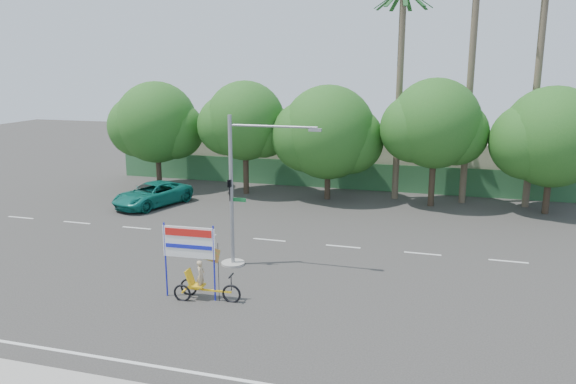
# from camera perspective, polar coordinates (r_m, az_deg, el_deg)

# --- Properties ---
(ground) EXTENTS (120.00, 120.00, 0.00)m
(ground) POSITION_cam_1_polar(r_m,az_deg,el_deg) (22.44, -3.38, -11.35)
(ground) COLOR #33302D
(ground) RESTS_ON ground
(fence) EXTENTS (38.00, 0.08, 2.00)m
(fence) POSITION_cam_1_polar(r_m,az_deg,el_deg) (42.14, 6.36, 1.62)
(fence) COLOR #336B3D
(fence) RESTS_ON ground
(building_left) EXTENTS (12.00, 8.00, 4.00)m
(building_left) POSITION_cam_1_polar(r_m,az_deg,el_deg) (48.84, -4.35, 4.42)
(building_left) COLOR beige
(building_left) RESTS_ON ground
(building_right) EXTENTS (14.00, 8.00, 3.60)m
(building_right) POSITION_cam_1_polar(r_m,az_deg,el_deg) (45.87, 17.28, 3.06)
(building_right) COLOR beige
(building_right) RESTS_ON ground
(tree_far_left) EXTENTS (7.14, 6.00, 7.96)m
(tree_far_left) POSITION_cam_1_polar(r_m,az_deg,el_deg) (42.97, -13.27, 6.66)
(tree_far_left) COLOR #473828
(tree_far_left) RESTS_ON ground
(tree_left) EXTENTS (6.66, 5.60, 8.07)m
(tree_left) POSITION_cam_1_polar(r_m,az_deg,el_deg) (40.00, -4.44, 6.94)
(tree_left) COLOR #473828
(tree_left) RESTS_ON ground
(tree_center) EXTENTS (7.62, 6.40, 7.85)m
(tree_center) POSITION_cam_1_polar(r_m,az_deg,el_deg) (38.39, 4.03, 5.81)
(tree_center) COLOR #473828
(tree_center) RESTS_ON ground
(tree_right) EXTENTS (6.90, 5.80, 8.36)m
(tree_right) POSITION_cam_1_polar(r_m,az_deg,el_deg) (37.47, 14.65, 6.43)
(tree_right) COLOR #473828
(tree_right) RESTS_ON ground
(tree_far_right) EXTENTS (7.38, 6.20, 7.94)m
(tree_far_right) POSITION_cam_1_polar(r_m,az_deg,el_deg) (38.01, 25.22, 4.81)
(tree_far_right) COLOR #473828
(tree_far_right) RESTS_ON ground
(palm_tall) EXTENTS (3.73, 3.79, 17.45)m
(palm_tall) POSITION_cam_1_polar(r_m,az_deg,el_deg) (38.78, 18.29, 14.16)
(palm_tall) COLOR #70604C
(palm_tall) RESTS_ON ground
(palm_mid) EXTENTS (3.73, 3.79, 15.45)m
(palm_mid) POSITION_cam_1_polar(r_m,az_deg,el_deg) (39.08, 24.16, 12.11)
(palm_mid) COLOR #70604C
(palm_mid) RESTS_ON ground
(palm_short) EXTENTS (3.73, 3.79, 14.45)m
(palm_short) POSITION_cam_1_polar(r_m,az_deg,el_deg) (38.90, 11.34, 12.18)
(palm_short) COLOR #70604C
(palm_short) RESTS_ON ground
(traffic_signal) EXTENTS (4.72, 1.10, 7.00)m
(traffic_signal) POSITION_cam_1_polar(r_m,az_deg,el_deg) (25.74, -5.13, -1.28)
(traffic_signal) COLOR gray
(traffic_signal) RESTS_ON ground
(trike_billboard) EXTENTS (3.20, 0.76, 3.14)m
(trike_billboard) POSITION_cam_1_polar(r_m,az_deg,el_deg) (22.73, -9.22, -7.73)
(trike_billboard) COLOR black
(trike_billboard) RESTS_ON ground
(pickup_truck) EXTENTS (4.21, 6.08, 1.54)m
(pickup_truck) POSITION_cam_1_polar(r_m,az_deg,el_deg) (38.08, -13.62, -0.24)
(pickup_truck) COLOR #0F6B5D
(pickup_truck) RESTS_ON ground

